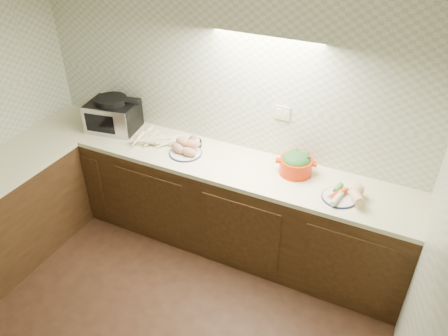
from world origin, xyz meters
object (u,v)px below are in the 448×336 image
at_px(sweet_potato_plate, 186,148).
at_px(veg_plate, 348,193).
at_px(dutch_oven, 296,164).
at_px(onion_bowl, 194,142).
at_px(toaster_oven, 113,115).
at_px(parsnip_pile, 152,141).

height_order(sweet_potato_plate, veg_plate, sweet_potato_plate).
bearing_deg(sweet_potato_plate, dutch_oven, 7.58).
distance_m(sweet_potato_plate, onion_bowl, 0.15).
bearing_deg(veg_plate, sweet_potato_plate, 179.18).
relative_size(toaster_oven, parsnip_pile, 1.18).
relative_size(parsnip_pile, sweet_potato_plate, 1.48).
bearing_deg(toaster_oven, dutch_oven, -8.62).
relative_size(dutch_oven, veg_plate, 0.97).
xyz_separation_m(toaster_oven, onion_bowl, (0.85, 0.05, -0.11)).
distance_m(toaster_oven, dutch_oven, 1.81).
distance_m(parsnip_pile, onion_bowl, 0.39).
xyz_separation_m(toaster_oven, parsnip_pile, (0.49, -0.10, -0.12)).
distance_m(toaster_oven, sweet_potato_plate, 0.86).
bearing_deg(veg_plate, onion_bowl, 173.36).
bearing_deg(toaster_oven, parsnip_pile, -21.00).
height_order(sweet_potato_plate, onion_bowl, sweet_potato_plate).
xyz_separation_m(sweet_potato_plate, veg_plate, (1.42, -0.02, -0.01)).
bearing_deg(onion_bowl, toaster_oven, -176.37).
xyz_separation_m(parsnip_pile, onion_bowl, (0.36, 0.15, 0.00)).
height_order(toaster_oven, dutch_oven, toaster_oven).
relative_size(toaster_oven, veg_plate, 1.46).
xyz_separation_m(parsnip_pile, veg_plate, (1.78, -0.01, 0.01)).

